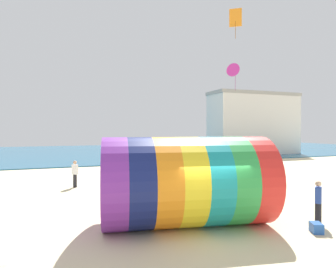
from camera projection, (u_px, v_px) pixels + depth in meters
The scene contains 9 objects.
ground_plane at pixel (205, 231), 11.00m from camera, with size 120.00×120.00×0.00m, color beige.
sea at pixel (88, 152), 49.47m from camera, with size 120.00×40.00×0.10m, color #236084.
giant_inflatable_tube at pixel (187, 181), 11.66m from camera, with size 6.96×4.57×3.47m.
kite_handler at pixel (318, 202), 11.83m from camera, with size 0.42×0.39×1.73m.
kite_magenta_delta at pixel (235, 72), 26.45m from camera, with size 1.82×1.78×2.32m.
kite_orange_diamond at pixel (236, 18), 21.51m from camera, with size 0.76×0.57×2.17m.
bystander_near_water at pixel (75, 174), 19.40m from camera, with size 0.40×0.41×1.73m.
promenade_building at pixel (254, 124), 45.12m from camera, with size 13.88×4.83×9.30m.
cooler_box at pixel (316, 228), 10.87m from camera, with size 0.52×0.36×0.36m, color #2659B2.
Camera 1 is at (-5.16, -9.75, 3.75)m, focal length 32.00 mm.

